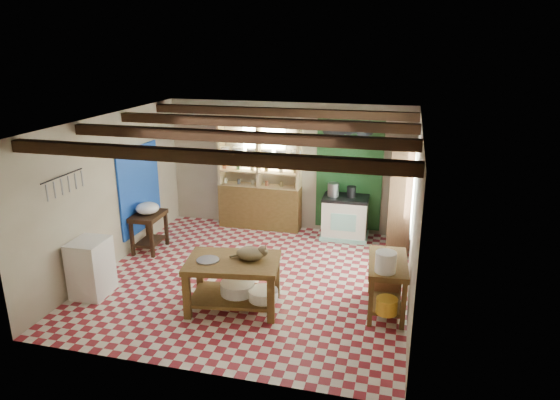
% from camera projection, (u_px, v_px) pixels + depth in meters
% --- Properties ---
extents(floor, '(5.00, 5.00, 0.02)m').
position_uv_depth(floor, '(252.00, 279.00, 8.25)').
color(floor, maroon).
rests_on(floor, ground).
extents(ceiling, '(5.00, 5.00, 0.02)m').
position_uv_depth(ceiling, '(249.00, 121.00, 7.45)').
color(ceiling, '#4C4C52').
rests_on(ceiling, wall_back).
extents(wall_back, '(5.00, 0.04, 2.60)m').
position_uv_depth(wall_back, '(288.00, 167.00, 10.15)').
color(wall_back, '#BBAF96').
rests_on(wall_back, floor).
extents(wall_front, '(5.00, 0.04, 2.60)m').
position_uv_depth(wall_front, '(183.00, 271.00, 5.54)').
color(wall_front, '#BBAF96').
rests_on(wall_front, floor).
extents(wall_left, '(0.04, 5.00, 2.60)m').
position_uv_depth(wall_left, '(110.00, 192.00, 8.44)').
color(wall_left, '#BBAF96').
rests_on(wall_left, floor).
extents(wall_right, '(0.04, 5.00, 2.60)m').
position_uv_depth(wall_right, '(415.00, 217.00, 7.25)').
color(wall_right, '#BBAF96').
rests_on(wall_right, floor).
extents(ceiling_beams, '(5.00, 3.80, 0.15)m').
position_uv_depth(ceiling_beams, '(249.00, 129.00, 7.49)').
color(ceiling_beams, '#341F12').
rests_on(ceiling_beams, ceiling).
extents(blue_wall_patch, '(0.04, 1.40, 1.60)m').
position_uv_depth(blue_wall_patch, '(140.00, 189.00, 9.32)').
color(blue_wall_patch, '#1846B7').
rests_on(blue_wall_patch, wall_left).
extents(green_wall_patch, '(1.30, 0.04, 2.30)m').
position_uv_depth(green_wall_patch, '(349.00, 173.00, 9.84)').
color(green_wall_patch, '#1E4B21').
rests_on(green_wall_patch, wall_back).
extents(window_back, '(0.90, 0.02, 0.80)m').
position_uv_depth(window_back, '(264.00, 146.00, 10.13)').
color(window_back, silver).
rests_on(window_back, wall_back).
extents(window_right, '(0.02, 1.30, 1.20)m').
position_uv_depth(window_right, '(414.00, 191.00, 8.15)').
color(window_right, silver).
rests_on(window_right, wall_right).
extents(utensil_rail, '(0.06, 0.90, 0.28)m').
position_uv_depth(utensil_rail, '(63.00, 184.00, 7.17)').
color(utensil_rail, black).
rests_on(utensil_rail, wall_left).
extents(pot_rack, '(0.86, 0.12, 0.36)m').
position_uv_depth(pot_rack, '(348.00, 130.00, 9.17)').
color(pot_rack, black).
rests_on(pot_rack, ceiling).
extents(shelving_unit, '(1.70, 0.34, 2.20)m').
position_uv_depth(shelving_unit, '(260.00, 177.00, 10.17)').
color(shelving_unit, tan).
rests_on(shelving_unit, floor).
extents(tall_rack, '(0.40, 0.86, 2.00)m').
position_uv_depth(tall_rack, '(401.00, 199.00, 9.06)').
color(tall_rack, '#341F12').
rests_on(tall_rack, floor).
extents(work_table, '(1.44, 1.08, 0.75)m').
position_uv_depth(work_table, '(233.00, 284.00, 7.25)').
color(work_table, brown).
rests_on(work_table, floor).
extents(stove, '(0.88, 0.60, 0.86)m').
position_uv_depth(stove, '(345.00, 218.00, 9.80)').
color(stove, white).
rests_on(stove, floor).
extents(prep_table, '(0.51, 0.72, 0.72)m').
position_uv_depth(prep_table, '(149.00, 232.00, 9.26)').
color(prep_table, '#341F12').
rests_on(prep_table, floor).
extents(white_cabinet, '(0.51, 0.61, 0.89)m').
position_uv_depth(white_cabinet, '(91.00, 268.00, 7.60)').
color(white_cabinet, white).
rests_on(white_cabinet, floor).
extents(right_counter, '(0.61, 1.11, 0.77)m').
position_uv_depth(right_counter, '(386.00, 286.00, 7.17)').
color(right_counter, brown).
rests_on(right_counter, floor).
extents(cat, '(0.49, 0.43, 0.19)m').
position_uv_depth(cat, '(250.00, 253.00, 7.13)').
color(cat, olive).
rests_on(cat, work_table).
extents(steel_tray, '(0.37, 0.37, 0.02)m').
position_uv_depth(steel_tray, '(208.00, 260.00, 7.12)').
color(steel_tray, '#929299').
rests_on(steel_tray, work_table).
extents(basin_large, '(0.58, 0.58, 0.17)m').
position_uv_depth(basin_large, '(238.00, 288.00, 7.32)').
color(basin_large, white).
rests_on(basin_large, work_table).
extents(basin_small, '(0.49, 0.49, 0.15)m').
position_uv_depth(basin_small, '(263.00, 295.00, 7.15)').
color(basin_small, white).
rests_on(basin_small, work_table).
extents(kettle_left, '(0.23, 0.23, 0.26)m').
position_uv_depth(kettle_left, '(333.00, 190.00, 9.69)').
color(kettle_left, '#929299').
rests_on(kettle_left, stove).
extents(kettle_right, '(0.18, 0.18, 0.22)m').
position_uv_depth(kettle_right, '(351.00, 192.00, 9.61)').
color(kettle_right, black).
rests_on(kettle_right, stove).
extents(enamel_bowl, '(0.44, 0.44, 0.21)m').
position_uv_depth(enamel_bowl, '(147.00, 208.00, 9.12)').
color(enamel_bowl, white).
rests_on(enamel_bowl, prep_table).
extents(white_bucket, '(0.30, 0.30, 0.28)m').
position_uv_depth(white_bucket, '(386.00, 262.00, 6.69)').
color(white_bucket, white).
rests_on(white_bucket, right_counter).
extents(wicker_basket, '(0.41, 0.34, 0.27)m').
position_uv_depth(wicker_basket, '(386.00, 279.00, 7.47)').
color(wicker_basket, brown).
rests_on(wicker_basket, right_counter).
extents(yellow_tub, '(0.31, 0.31, 0.22)m').
position_uv_depth(yellow_tub, '(387.00, 306.00, 6.77)').
color(yellow_tub, gold).
rests_on(yellow_tub, right_counter).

